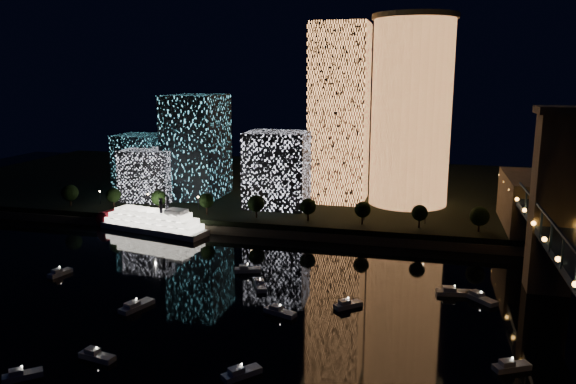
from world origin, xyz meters
name	(u,v)px	position (x,y,z in m)	size (l,w,h in m)	color
ground	(268,346)	(0.00, 0.00, 0.00)	(520.00, 520.00, 0.00)	black
far_bank	(359,191)	(0.00, 160.00, 2.50)	(420.00, 160.00, 5.00)	black
seawall	(332,236)	(0.00, 82.00, 1.50)	(420.00, 6.00, 3.00)	#6B5E4C
tower_cylindrical	(411,111)	(24.27, 126.79, 43.30)	(34.00, 34.00, 76.35)	#FF9951
tower_rectangular	(339,114)	(-5.05, 126.30, 41.88)	(23.18, 23.18, 73.77)	#FF9951
midrise_blocks	(200,158)	(-64.04, 115.50, 22.41)	(90.78, 35.75, 44.51)	silver
riverboat	(149,222)	(-69.08, 77.41, 3.62)	(47.77, 19.24, 14.12)	silver
motorboats	(277,313)	(-2.21, 15.23, 0.81)	(127.98, 73.72, 2.78)	silver
esplanade_trees	(251,203)	(-31.91, 88.00, 10.47)	(166.78, 6.87, 8.93)	black
street_lamps	(251,203)	(-34.00, 94.00, 9.02)	(132.70, 0.70, 5.65)	black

